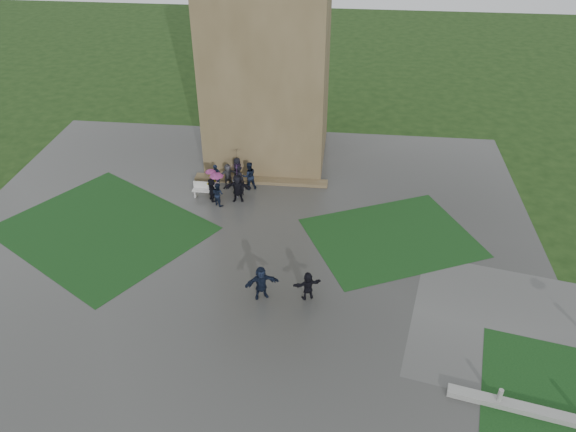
# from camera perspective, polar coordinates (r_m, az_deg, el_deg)

# --- Properties ---
(ground) EXTENTS (120.00, 120.00, 0.00)m
(ground) POSITION_cam_1_polar(r_m,az_deg,el_deg) (29.54, -5.83, -6.81)
(ground) COLOR black
(plaza) EXTENTS (34.00, 34.00, 0.02)m
(plaza) POSITION_cam_1_polar(r_m,az_deg,el_deg) (31.05, -5.12, -4.43)
(plaza) COLOR #343431
(plaza) RESTS_ON ground
(lawn_inset_left) EXTENTS (14.10, 13.46, 0.01)m
(lawn_inset_left) POSITION_cam_1_polar(r_m,az_deg,el_deg) (35.04, -18.29, -1.28)
(lawn_inset_left) COLOR black
(lawn_inset_left) RESTS_ON plaza
(lawn_inset_right) EXTENTS (11.12, 10.15, 0.01)m
(lawn_inset_right) POSITION_cam_1_polar(r_m,az_deg,el_deg) (33.12, 10.47, -2.17)
(lawn_inset_right) COLOR black
(lawn_inset_right) RESTS_ON plaza
(tower) EXTENTS (8.00, 8.00, 18.00)m
(tower) POSITION_cam_1_polar(r_m,az_deg,el_deg) (38.67, -2.10, 18.42)
(tower) COLOR brown
(tower) RESTS_ON ground
(tower_plinth) EXTENTS (9.00, 0.80, 0.22)m
(tower_plinth) POSITION_cam_1_polar(r_m,az_deg,el_deg) (38.02, -2.76, 3.63)
(tower_plinth) COLOR brown
(tower_plinth) RESTS_ON plaza
(bench) EXTENTS (1.70, 0.57, 0.98)m
(bench) POSITION_cam_1_polar(r_m,az_deg,el_deg) (36.54, -8.34, 2.67)
(bench) COLOR beige
(bench) RESTS_ON plaza
(visitor_cluster) EXTENTS (3.25, 3.88, 2.62)m
(visitor_cluster) POSITION_cam_1_polar(r_m,az_deg,el_deg) (36.26, -5.93, 3.68)
(visitor_cluster) COLOR black
(visitor_cluster) RESTS_ON plaza
(pedestrian_mid) EXTENTS (1.82, 1.23, 1.85)m
(pedestrian_mid) POSITION_cam_1_polar(r_m,az_deg,el_deg) (28.00, -2.74, -6.77)
(pedestrian_mid) COLOR black
(pedestrian_mid) RESTS_ON plaza
(pedestrian_near) EXTENTS (1.55, 1.04, 1.57)m
(pedestrian_near) POSITION_cam_1_polar(r_m,az_deg,el_deg) (28.02, 2.03, -7.10)
(pedestrian_near) COLOR black
(pedestrian_near) RESTS_ON plaza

